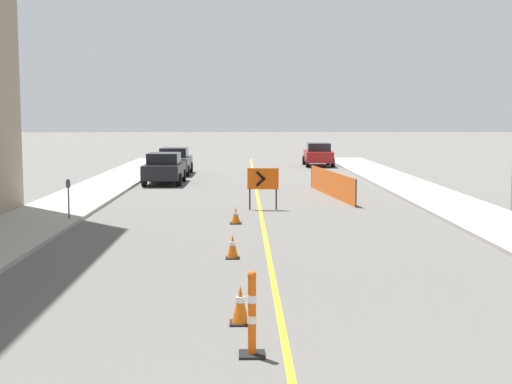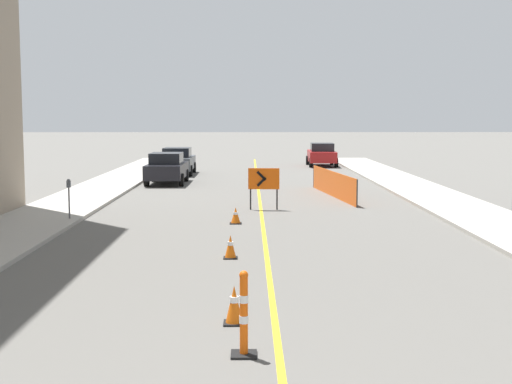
# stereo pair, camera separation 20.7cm
# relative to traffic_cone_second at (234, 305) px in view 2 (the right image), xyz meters

# --- Properties ---
(lane_stripe) EXTENTS (0.12, 55.31, 0.01)m
(lane_stripe) POSITION_rel_traffic_cone_second_xyz_m (0.68, 17.28, -0.32)
(lane_stripe) COLOR gold
(lane_stripe) RESTS_ON ground_plane
(sidewalk_left) EXTENTS (2.88, 55.31, 0.12)m
(sidewalk_left) POSITION_rel_traffic_cone_second_xyz_m (-6.69, 17.28, -0.26)
(sidewalk_left) COLOR #ADA89E
(sidewalk_left) RESTS_ON ground_plane
(sidewalk_right) EXTENTS (2.88, 55.31, 0.12)m
(sidewalk_right) POSITION_rel_traffic_cone_second_xyz_m (8.06, 17.28, -0.26)
(sidewalk_right) COLOR #ADA89E
(sidewalk_right) RESTS_ON ground_plane
(traffic_cone_second) EXTENTS (0.36, 0.36, 0.65)m
(traffic_cone_second) POSITION_rel_traffic_cone_second_xyz_m (0.00, 0.00, 0.00)
(traffic_cone_second) COLOR black
(traffic_cone_second) RESTS_ON ground_plane
(traffic_cone_third) EXTENTS (0.34, 0.34, 0.57)m
(traffic_cone_third) POSITION_rel_traffic_cone_second_xyz_m (-0.21, 5.48, -0.04)
(traffic_cone_third) COLOR black
(traffic_cone_third) RESTS_ON ground_plane
(traffic_cone_fourth) EXTENTS (0.38, 0.38, 0.53)m
(traffic_cone_fourth) POSITION_rel_traffic_cone_second_xyz_m (-0.18, 11.06, -0.06)
(traffic_cone_fourth) COLOR black
(traffic_cone_fourth) RESTS_ON ground_plane
(delineator_post_front) EXTENTS (0.38, 0.38, 1.25)m
(delineator_post_front) POSITION_rel_traffic_cone_second_xyz_m (0.17, -1.58, 0.22)
(delineator_post_front) COLOR black
(delineator_post_front) RESTS_ON ground_plane
(arrow_barricade_primary) EXTENTS (1.15, 0.13, 1.54)m
(arrow_barricade_primary) POSITION_rel_traffic_cone_second_xyz_m (0.79, 14.47, 0.77)
(arrow_barricade_primary) COLOR #EF560C
(arrow_barricade_primary) RESTS_ON ground_plane
(safety_mesh_fence) EXTENTS (0.99, 7.69, 1.08)m
(safety_mesh_fence) POSITION_rel_traffic_cone_second_xyz_m (3.84, 18.83, 0.22)
(safety_mesh_fence) COLOR #EF560C
(safety_mesh_fence) RESTS_ON ground_plane
(parked_car_curb_near) EXTENTS (1.94, 4.32, 1.59)m
(parked_car_curb_near) POSITION_rel_traffic_cone_second_xyz_m (-3.93, 24.56, 0.48)
(parked_car_curb_near) COLOR black
(parked_car_curb_near) RESTS_ON ground_plane
(parked_car_curb_mid) EXTENTS (1.93, 4.30, 1.59)m
(parked_car_curb_mid) POSITION_rel_traffic_cone_second_xyz_m (-3.97, 30.34, 0.48)
(parked_car_curb_mid) COLOR #474C51
(parked_car_curb_mid) RESTS_ON ground_plane
(parked_car_curb_far) EXTENTS (1.95, 4.36, 1.59)m
(parked_car_curb_far) POSITION_rel_traffic_cone_second_xyz_m (5.25, 37.37, 0.48)
(parked_car_curb_far) COLOR maroon
(parked_car_curb_far) RESTS_ON ground_plane
(parking_meter_far_curb) EXTENTS (0.12, 0.11, 1.29)m
(parking_meter_far_curb) POSITION_rel_traffic_cone_second_xyz_m (-5.61, 11.46, 0.72)
(parking_meter_far_curb) COLOR #4C4C51
(parking_meter_far_curb) RESTS_ON sidewalk_left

